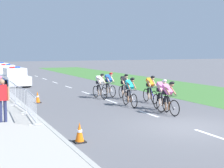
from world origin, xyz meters
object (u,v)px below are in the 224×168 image
object	(u,v)px
cyclist_lead	(168,97)
spectator_closest	(2,97)
police_car_nearest	(15,78)
crowd_barrier_rear	(12,92)
crowd_barrier_front	(31,107)
cyclist_fifth	(124,86)
cyclist_fourth	(150,89)
traffic_cone_near	(80,133)
police_car_second	(6,73)
cyclist_second	(161,94)
cyclist_third	(130,91)
cyclist_sixth	(109,84)
police_car_third	(0,70)
cyclist_seventh	(100,86)
traffic_cone_mid	(37,97)
crowd_barrier_middle	(20,98)

from	to	relation	value
cyclist_lead	spectator_closest	xyz separation A→B (m)	(-7.00, 1.03, 0.30)
police_car_nearest	crowd_barrier_rear	distance (m)	9.28
crowd_barrier_front	cyclist_fifth	bearing A→B (deg)	31.72
cyclist_lead	cyclist_fourth	bearing A→B (deg)	71.60
traffic_cone_near	police_car_second	bearing A→B (deg)	88.39
cyclist_lead	cyclist_second	world-z (taller)	same
cyclist_third	cyclist_sixth	size ratio (longest dim) A/B	1.00
cyclist_sixth	police_car_third	world-z (taller)	police_car_third
police_car_nearest	traffic_cone_near	size ratio (longest dim) A/B	6.99
cyclist_seventh	police_car_nearest	bearing A→B (deg)	110.60
cyclist_lead	traffic_cone_near	size ratio (longest dim) A/B	2.69
cyclist_seventh	traffic_cone_near	bearing A→B (deg)	-117.39
cyclist_lead	cyclist_third	distance (m)	2.61
cyclist_fifth	cyclist_second	bearing A→B (deg)	-90.22
cyclist_third	police_car_third	distance (m)	24.25
cyclist_second	cyclist_fifth	world-z (taller)	same
cyclist_lead	traffic_cone_mid	xyz separation A→B (m)	(-4.66, 5.69, -0.48)
cyclist_fourth	cyclist_sixth	bearing A→B (deg)	106.78
cyclist_sixth	cyclist_lead	bearing A→B (deg)	-90.24
traffic_cone_mid	police_car_nearest	bearing A→B (deg)	88.76
crowd_barrier_middle	crowd_barrier_rear	xyz separation A→B (m)	(0.00, 2.55, 0.00)
police_car_nearest	crowd_barrier_rear	xyz separation A→B (m)	(-1.49, -9.16, -0.03)
police_car_second	spectator_closest	xyz separation A→B (m)	(-2.55, -19.86, 0.40)
cyclist_seventh	police_car_second	world-z (taller)	police_car_second
cyclist_lead	cyclist_sixth	world-z (taller)	same
crowd_barrier_front	traffic_cone_near	bearing A→B (deg)	-76.71
cyclist_second	traffic_cone_mid	xyz separation A→B (m)	(-4.96, 4.74, -0.48)
police_car_nearest	crowd_barrier_middle	size ratio (longest dim) A/B	1.93
cyclist_fifth	traffic_cone_mid	xyz separation A→B (m)	(-4.97, 0.87, -0.48)
cyclist_sixth	traffic_cone_mid	size ratio (longest dim) A/B	2.69
cyclist_third	spectator_closest	bearing A→B (deg)	-166.75
cyclist_sixth	crowd_barrier_front	distance (m)	8.04
cyclist_third	traffic_cone_near	world-z (taller)	cyclist_third
cyclist_lead	cyclist_seventh	distance (m)	5.78
traffic_cone_near	spectator_closest	bearing A→B (deg)	118.56
police_car_second	traffic_cone_mid	world-z (taller)	police_car_second
cyclist_third	police_car_nearest	distance (m)	13.25
cyclist_seventh	traffic_cone_mid	distance (m)	3.81
cyclist_fourth	police_car_nearest	world-z (taller)	police_car_nearest
police_car_nearest	crowd_barrier_front	bearing A→B (deg)	-95.87
crowd_barrier_rear	traffic_cone_near	world-z (taller)	crowd_barrier_rear
police_car_third	spectator_closest	bearing A→B (deg)	-95.72
cyclist_fifth	traffic_cone_near	world-z (taller)	cyclist_fifth
cyclist_lead	cyclist_fifth	bearing A→B (deg)	86.26
police_car_third	traffic_cone_near	size ratio (longest dim) A/B	7.01
police_car_nearest	police_car_second	distance (m)	5.67
cyclist_second	cyclist_sixth	xyz separation A→B (m)	(-0.27, 5.44, 0.00)
police_car_nearest	crowd_barrier_rear	size ratio (longest dim) A/B	1.93
cyclist_sixth	police_car_nearest	distance (m)	9.90
cyclist_fourth	spectator_closest	distance (m)	8.29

